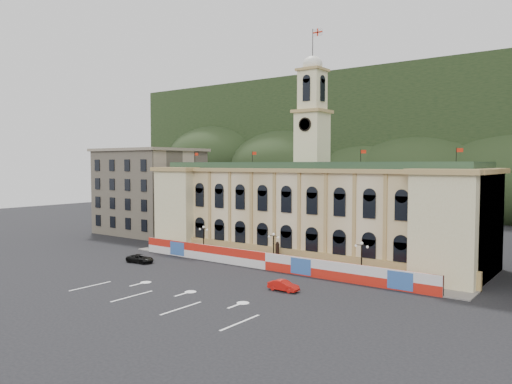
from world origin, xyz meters
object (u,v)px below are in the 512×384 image
Objects in this scene: statue at (277,258)px; red_sedan at (283,286)px; black_suv at (140,259)px; lamp_center at (274,247)px.

red_sedan is (8.69, -11.46, -0.54)m from statue.
red_sedan is at bearing -98.18° from black_suv.
statue is 21.37m from black_suv.
black_suv is at bearing 86.62° from red_sedan.
black_suv is (-27.32, 1.02, -0.01)m from red_sedan.
statue reaches higher than black_suv.
statue is 0.72× the size of lamp_center.
statue reaches higher than red_sedan.
red_sedan reaches higher than black_suv.
lamp_center reaches higher than statue.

